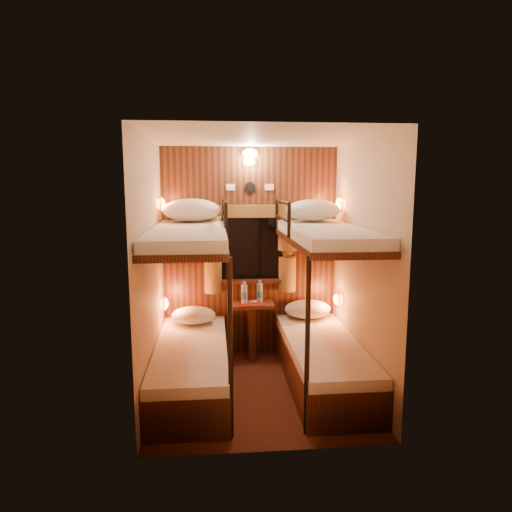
{
  "coord_description": "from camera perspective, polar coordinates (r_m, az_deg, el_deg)",
  "views": [
    {
      "loc": [
        -0.41,
        -4.18,
        1.99
      ],
      "look_at": [
        -0.01,
        0.15,
        1.3
      ],
      "focal_mm": 32.0,
      "sensor_mm": 36.0,
      "label": 1
    }
  ],
  "objects": [
    {
      "name": "reading_lamps",
      "position": [
        4.95,
        -0.45,
        0.34
      ],
      "size": [
        2.0,
        0.2,
        1.25
      ],
      "color": "orange",
      "rests_on": "wall_left"
    },
    {
      "name": "ceiling",
      "position": [
        4.22,
        0.36,
        14.61
      ],
      "size": [
        2.1,
        2.1,
        0.0
      ],
      "primitive_type": "plane",
      "rotation": [
        3.14,
        0.0,
        0.0
      ],
      "color": "silver",
      "rests_on": "wall_back"
    },
    {
      "name": "window",
      "position": [
        5.26,
        -0.73,
        0.2
      ],
      "size": [
        1.0,
        0.12,
        0.79
      ],
      "color": "black",
      "rests_on": "back_panel"
    },
    {
      "name": "curtains",
      "position": [
        5.22,
        -0.71,
        1.05
      ],
      "size": [
        1.1,
        0.22,
        1.0
      ],
      "color": "brown",
      "rests_on": "back_panel"
    },
    {
      "name": "back_fixtures",
      "position": [
        5.2,
        -0.75,
        11.87
      ],
      "size": [
        0.54,
        0.09,
        0.48
      ],
      "color": "black",
      "rests_on": "back_panel"
    },
    {
      "name": "wall_back",
      "position": [
        5.3,
        -0.77,
        0.48
      ],
      "size": [
        2.4,
        0.0,
        2.4
      ],
      "primitive_type": "plane",
      "rotation": [
        1.57,
        0.0,
        0.0
      ],
      "color": "#C6B293",
      "rests_on": "floor"
    },
    {
      "name": "table",
      "position": [
        5.29,
        -0.58,
        -8.29
      ],
      "size": [
        0.5,
        0.34,
        0.66
      ],
      "color": "#512412",
      "rests_on": "floor"
    },
    {
      "name": "pillow_upper_left",
      "position": [
        4.94,
        -8.08,
        5.71
      ],
      "size": [
        0.62,
        0.44,
        0.24
      ],
      "primitive_type": "ellipsoid",
      "color": "silver",
      "rests_on": "bunk_left"
    },
    {
      "name": "pillow_lower_left",
      "position": [
        5.12,
        -7.8,
        -7.35
      ],
      "size": [
        0.48,
        0.35,
        0.19
      ],
      "primitive_type": "ellipsoid",
      "color": "silver",
      "rests_on": "bunk_left"
    },
    {
      "name": "bottle_left",
      "position": [
        5.15,
        -1.47,
        -4.77
      ],
      "size": [
        0.07,
        0.07,
        0.25
      ],
      "rotation": [
        0.0,
        0.0,
        -0.23
      ],
      "color": "#99BFE5",
      "rests_on": "table"
    },
    {
      "name": "wall_left",
      "position": [
        4.29,
        -13.07,
        -1.81
      ],
      "size": [
        0.0,
        2.4,
        2.4
      ],
      "primitive_type": "plane",
      "rotation": [
        1.57,
        0.0,
        1.57
      ],
      "color": "#C6B293",
      "rests_on": "floor"
    },
    {
      "name": "sachet_b",
      "position": [
        5.24,
        -0.37,
        -5.73
      ],
      "size": [
        0.08,
        0.06,
        0.01
      ],
      "primitive_type": "cube",
      "rotation": [
        0.0,
        0.0,
        -0.04
      ],
      "color": "silver",
      "rests_on": "table"
    },
    {
      "name": "bunk_right",
      "position": [
        4.61,
        8.4,
        -9.16
      ],
      "size": [
        0.72,
        1.9,
        1.82
      ],
      "color": "black",
      "rests_on": "floor"
    },
    {
      "name": "wall_front",
      "position": [
        3.25,
        2.16,
        -5.04
      ],
      "size": [
        2.4,
        0.0,
        2.4
      ],
      "primitive_type": "plane",
      "rotation": [
        -1.57,
        0.0,
        0.0
      ],
      "color": "#C6B293",
      "rests_on": "floor"
    },
    {
      "name": "back_panel",
      "position": [
        5.29,
        -0.76,
        0.46
      ],
      "size": [
        2.0,
        0.03,
        2.4
      ],
      "primitive_type": "cube",
      "color": "black",
      "rests_on": "floor"
    },
    {
      "name": "floor",
      "position": [
        4.65,
        0.33,
        -16.31
      ],
      "size": [
        2.1,
        2.1,
        0.0
      ],
      "primitive_type": "plane",
      "color": "#381A0F",
      "rests_on": "ground"
    },
    {
      "name": "wall_right",
      "position": [
        4.48,
        13.17,
        -1.36
      ],
      "size": [
        0.0,
        2.4,
        2.4
      ],
      "primitive_type": "plane",
      "rotation": [
        1.57,
        0.0,
        -1.57
      ],
      "color": "#C6B293",
      "rests_on": "floor"
    },
    {
      "name": "pillow_upper_right",
      "position": [
        4.97,
        7.1,
        5.69
      ],
      "size": [
        0.59,
        0.42,
        0.23
      ],
      "primitive_type": "ellipsoid",
      "color": "silver",
      "rests_on": "bunk_right"
    },
    {
      "name": "pillow_lower_right",
      "position": [
        5.31,
        6.48,
        -6.6
      ],
      "size": [
        0.53,
        0.38,
        0.21
      ],
      "primitive_type": "ellipsoid",
      "color": "silver",
      "rests_on": "bunk_right"
    },
    {
      "name": "sachet_a",
      "position": [
        5.26,
        0.06,
        -5.66
      ],
      "size": [
        0.11,
        0.09,
        0.01
      ],
      "primitive_type": "cube",
      "rotation": [
        0.0,
        0.0,
        -0.29
      ],
      "color": "silver",
      "rests_on": "table"
    },
    {
      "name": "bunk_left",
      "position": [
        4.49,
        -8.13,
        -9.65
      ],
      "size": [
        0.72,
        1.9,
        1.82
      ],
      "color": "black",
      "rests_on": "floor"
    },
    {
      "name": "bottle_right",
      "position": [
        5.2,
        0.46,
        -4.64
      ],
      "size": [
        0.07,
        0.07,
        0.26
      ],
      "rotation": [
        0.0,
        0.0,
        0.23
      ],
      "color": "#99BFE5",
      "rests_on": "table"
    }
  ]
}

